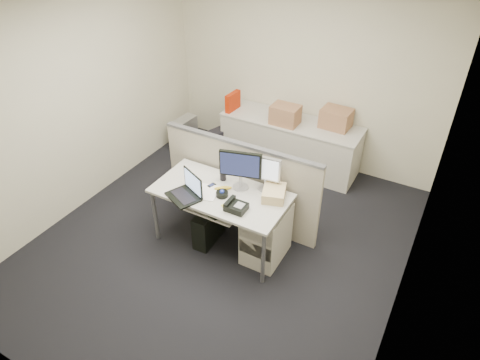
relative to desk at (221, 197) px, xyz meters
The scene contains 29 objects.
floor 0.67m from the desk, ahead, with size 4.00×4.50×0.01m, color black.
ceiling 2.04m from the desk, ahead, with size 4.00×4.50×0.01m, color white.
wall_back 2.35m from the desk, 90.00° to the left, with size 4.00×0.02×2.70m, color beige.
wall_front 2.35m from the desk, 90.00° to the right, with size 4.00×0.02×2.70m, color beige.
wall_left 2.11m from the desk, behind, with size 0.02×4.50×2.70m, color beige.
wall_right 2.11m from the desk, ahead, with size 0.02×4.50×2.70m, color beige.
desk is the anchor object (origin of this frame).
keyboard_tray 0.19m from the desk, 90.00° to the right, with size 0.62×0.32×0.02m, color silver.
drawer_pedestal 0.65m from the desk, ahead, with size 0.40×0.55×0.65m, color #BDB5A6.
cubicle_partition 0.46m from the desk, 90.00° to the left, with size 2.00×0.06×1.10m, color #ADA190.
back_counter 1.95m from the desk, 90.00° to the left, with size 2.00×0.60×0.72m, color #BDB5A6.
monitor_main 0.38m from the desk, 50.19° to the left, with size 0.46×0.18×0.46m, color black.
monitor_small 0.56m from the desk, 35.85° to the left, with size 0.33×0.17×0.41m, color #B7B7BC.
laptop 0.46m from the desk, 136.97° to the right, with size 0.36×0.27×0.27m, color black.
trackball 0.12m from the desk, 45.00° to the right, with size 0.13×0.13×0.05m, color black.
desk_phone 0.36m from the desk, 30.96° to the right, with size 0.22×0.18×0.07m, color black.
paper_stack 0.16m from the desk, 146.31° to the right, with size 0.22×0.29×0.01m, color white.
sticky_pad 0.26m from the desk, 45.00° to the right, with size 0.08×0.08×0.01m, color yellow.
travel_mug 0.28m from the desk, 114.44° to the left, with size 0.07×0.07×0.15m, color black.
banana 0.10m from the desk, 90.00° to the left, with size 0.20×0.05×0.04m, color gold.
cellphone 0.17m from the desk, 161.57° to the left, with size 0.05×0.10×0.01m, color black.
manila_folders 0.60m from the desk, 19.98° to the left, with size 0.23×0.30×0.11m, color #D3B181.
keyboard 0.23m from the desk, 102.80° to the right, with size 0.42×0.15×0.02m, color black.
pc_tower_desk 0.48m from the desk, 161.57° to the right, with size 0.18×0.46×0.43m, color black.
pc_tower_spare_dark 1.99m from the desk, 122.79° to the left, with size 0.19×0.48×0.45m, color black.
pc_tower_spare_silver 2.39m from the desk, 136.20° to the left, with size 0.20×0.50×0.46m, color #B7B7BC.
cardboard_box_left 1.82m from the desk, 91.58° to the left, with size 0.38×0.29×0.29m, color #A1714B.
cardboard_box_right 2.15m from the desk, 73.69° to the left, with size 0.40×0.31×0.29m, color #A1714B.
red_binder 2.05m from the desk, 116.19° to the left, with size 0.07×0.31×0.29m, color #B32204.
Camera 1 is at (2.02, -3.18, 3.53)m, focal length 32.00 mm.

